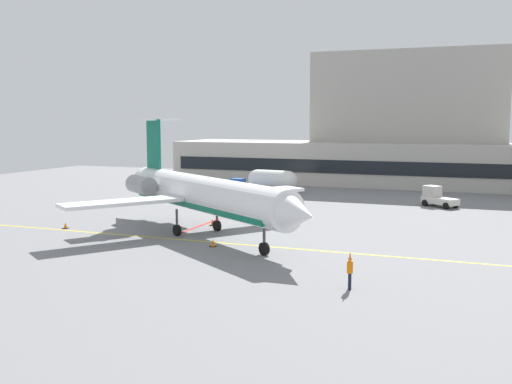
# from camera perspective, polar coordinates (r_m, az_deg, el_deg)

# --- Properties ---
(ground) EXTENTS (120.00, 120.00, 0.11)m
(ground) POSITION_cam_1_polar(r_m,az_deg,el_deg) (46.29, -2.42, -4.91)
(ground) COLOR slate
(terminal_building) EXTENTS (67.51, 13.88, 19.25)m
(terminal_building) POSITION_cam_1_polar(r_m,az_deg,el_deg) (89.74, 13.92, 4.98)
(terminal_building) COLOR #B7B2A8
(terminal_building) RESTS_ON ground
(regional_jet) EXTENTS (24.86, 20.03, 9.53)m
(regional_jet) POSITION_cam_1_polar(r_m,az_deg,el_deg) (49.28, -5.32, -0.14)
(regional_jet) COLOR white
(regional_jet) RESTS_ON ground
(baggage_tug) EXTENTS (2.45, 3.54, 2.22)m
(baggage_tug) POSITION_cam_1_polar(r_m,az_deg,el_deg) (74.27, -1.53, 0.40)
(baggage_tug) COLOR #1E4CB2
(baggage_tug) RESTS_ON ground
(pushback_tractor) EXTENTS (4.18, 3.58, 2.21)m
(pushback_tractor) POSITION_cam_1_polar(r_m,az_deg,el_deg) (68.02, 16.85, -0.50)
(pushback_tractor) COLOR silver
(pushback_tractor) RESTS_ON ground
(fuel_tank) EXTENTS (6.99, 3.16, 2.87)m
(fuel_tank) POSITION_cam_1_polar(r_m,az_deg,el_deg) (78.15, 1.58, 1.16)
(fuel_tank) COLOR white
(fuel_tank) RESTS_ON ground
(marshaller) EXTENTS (0.34, 0.83, 2.03)m
(marshaller) POSITION_cam_1_polar(r_m,az_deg,el_deg) (34.04, 8.92, -7.45)
(marshaller) COLOR #191E33
(marshaller) RESTS_ON ground
(safety_cone_alpha) EXTENTS (0.47, 0.47, 0.55)m
(safety_cone_alpha) POSITION_cam_1_polar(r_m,az_deg,el_deg) (44.98, -4.11, -4.89)
(safety_cone_alpha) COLOR orange
(safety_cone_alpha) RESTS_ON ground
(safety_cone_bravo) EXTENTS (0.47, 0.47, 0.55)m
(safety_cone_bravo) POSITION_cam_1_polar(r_m,az_deg,el_deg) (54.75, -17.66, -3.07)
(safety_cone_bravo) COLOR orange
(safety_cone_bravo) RESTS_ON ground
(safety_cone_charlie) EXTENTS (0.47, 0.47, 0.55)m
(safety_cone_charlie) POSITION_cam_1_polar(r_m,az_deg,el_deg) (53.78, -4.16, -2.94)
(safety_cone_charlie) COLOR orange
(safety_cone_charlie) RESTS_ON ground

